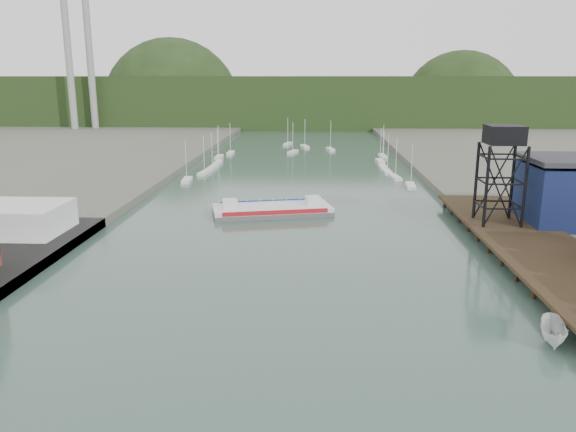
# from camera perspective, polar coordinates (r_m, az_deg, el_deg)

# --- Properties ---
(east_pier) EXTENTS (14.00, 70.00, 2.45)m
(east_pier) POSITION_cam_1_polar(r_m,az_deg,el_deg) (88.33, 24.08, -2.90)
(east_pier) COLOR black
(east_pier) RESTS_ON ground
(white_shed) EXTENTS (18.00, 12.00, 4.50)m
(white_shed) POSITION_cam_1_polar(r_m,az_deg,el_deg) (99.46, -26.68, -0.22)
(white_shed) COLOR silver
(white_shed) RESTS_ON west_quay
(lift_tower) EXTENTS (6.50, 6.50, 16.00)m
(lift_tower) POSITION_cam_1_polar(r_m,az_deg,el_deg) (97.12, 21.07, 7.12)
(lift_tower) COLOR black
(lift_tower) RESTS_ON east_pier
(marina_sailboats) EXTENTS (57.71, 92.65, 0.90)m
(marina_sailboats) POSITION_cam_1_polar(r_m,az_deg,el_deg) (174.18, 1.26, 5.60)
(marina_sailboats) COLOR silver
(marina_sailboats) RESTS_ON ground
(smokestacks) EXTENTS (11.20, 8.20, 60.00)m
(smokestacks) POSITION_cam_1_polar(r_m,az_deg,el_deg) (288.52, -20.36, 13.98)
(smokestacks) COLOR gray
(smokestacks) RESTS_ON ground
(distant_hills) EXTENTS (500.00, 120.00, 80.00)m
(distant_hills) POSITION_cam_1_polar(r_m,az_deg,el_deg) (335.62, 1.38, 11.34)
(distant_hills) COLOR black
(distant_hills) RESTS_ON ground
(chain_ferry) EXTENTS (23.81, 13.85, 3.22)m
(chain_ferry) POSITION_cam_1_polar(r_m,az_deg,el_deg) (107.57, -1.62, 0.66)
(chain_ferry) COLOR #525255
(chain_ferry) RESTS_ON ground
(motorboat) EXTENTS (3.99, 6.60, 2.39)m
(motorboat) POSITION_cam_1_polar(r_m,az_deg,el_deg) (62.07, 25.39, -10.69)
(motorboat) COLOR silver
(motorboat) RESTS_ON ground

